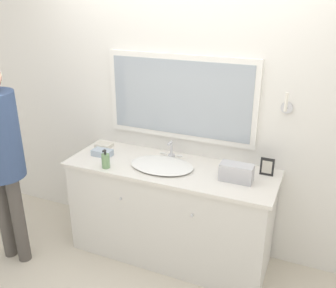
{
  "coord_description": "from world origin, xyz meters",
  "views": [
    {
      "loc": [
        1.09,
        -2.25,
        2.2
      ],
      "look_at": [
        -0.02,
        0.31,
        1.07
      ],
      "focal_mm": 40.0,
      "sensor_mm": 36.0,
      "label": 1
    }
  ],
  "objects_px": {
    "sink_basin": "(162,165)",
    "picture_frame": "(267,167)",
    "appliance_box": "(236,173)",
    "soap_bottle": "(106,161)"
  },
  "relations": [
    {
      "from": "sink_basin",
      "to": "appliance_box",
      "type": "xyz_separation_m",
      "value": [
        0.62,
        -0.0,
        0.05
      ]
    },
    {
      "from": "sink_basin",
      "to": "picture_frame",
      "type": "height_order",
      "value": "sink_basin"
    },
    {
      "from": "appliance_box",
      "to": "picture_frame",
      "type": "relative_size",
      "value": 1.74
    },
    {
      "from": "soap_bottle",
      "to": "picture_frame",
      "type": "relative_size",
      "value": 1.11
    },
    {
      "from": "picture_frame",
      "to": "appliance_box",
      "type": "bearing_deg",
      "value": -136.42
    },
    {
      "from": "sink_basin",
      "to": "picture_frame",
      "type": "bearing_deg",
      "value": 12.93
    },
    {
      "from": "appliance_box",
      "to": "picture_frame",
      "type": "height_order",
      "value": "picture_frame"
    },
    {
      "from": "sink_basin",
      "to": "picture_frame",
      "type": "xyz_separation_m",
      "value": [
        0.81,
        0.19,
        0.05
      ]
    },
    {
      "from": "soap_bottle",
      "to": "picture_frame",
      "type": "height_order",
      "value": "soap_bottle"
    },
    {
      "from": "sink_basin",
      "to": "soap_bottle",
      "type": "bearing_deg",
      "value": -154.74
    }
  ]
}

